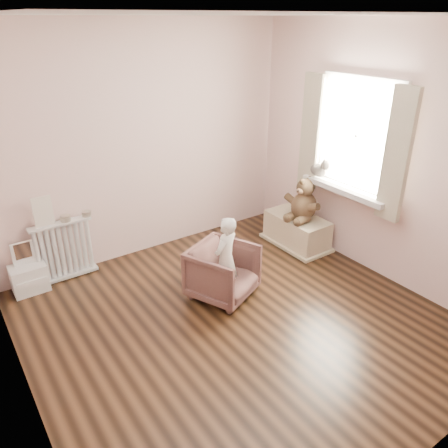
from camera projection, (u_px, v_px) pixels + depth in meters
floor at (238, 322)px, 4.09m from camera, size 3.60×3.60×0.01m
ceiling at (243, 15)px, 2.97m from camera, size 3.60×3.60×0.01m
back_wall at (144, 144)px, 4.87m from camera, size 3.60×0.02×2.60m
right_wall at (382, 156)px, 4.46m from camera, size 0.02×3.60×2.60m
window at (358, 136)px, 4.59m from camera, size 0.03×0.90×1.10m
window_sill at (345, 189)px, 4.80m from camera, size 0.22×1.10×0.06m
curtain_left at (397, 156)px, 4.14m from camera, size 0.06×0.26×1.30m
curtain_right at (311, 132)px, 4.99m from camera, size 0.06×0.26×1.30m
radiator at (64, 246)px, 4.62m from camera, size 0.63×0.12×0.67m
paper_doll at (43, 211)px, 4.37m from camera, size 0.19×0.02×0.32m
tin_a at (65, 218)px, 4.52m from camera, size 0.10×0.10×0.06m
tin_b at (87, 214)px, 4.64m from camera, size 0.10×0.10×0.05m
toy_vanity at (27, 268)px, 4.45m from camera, size 0.34×0.25×0.54m
armchair at (223, 272)px, 4.37m from camera, size 0.78×0.79×0.55m
child at (226, 259)px, 4.26m from camera, size 0.37×0.32×0.87m
toy_bench at (297, 230)px, 5.41m from camera, size 0.42×0.79×0.37m
teddy_bear at (305, 196)px, 5.15m from camera, size 0.47×0.39×0.52m
plush_cat at (319, 169)px, 5.03m from camera, size 0.25×0.31×0.23m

